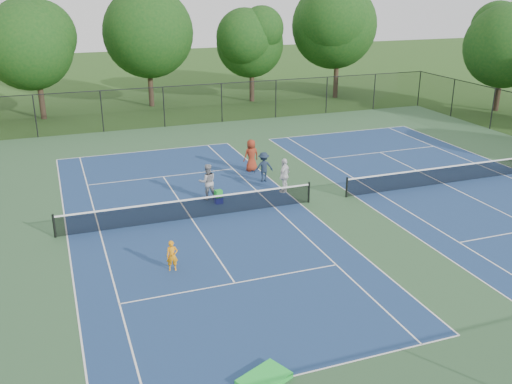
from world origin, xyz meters
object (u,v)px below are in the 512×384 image
object	(u,v)px
tree_back_c	(252,39)
ball_crate	(219,200)
ball_hopper	(219,194)
instructor	(208,182)
bystander_b	(264,167)
tree_back_d	(339,22)
bystander_a	(284,175)
tree_side_e	(506,40)
tree_back_b	(147,28)
tree_back_a	(34,41)
bystander_c	(251,155)
child_player	(172,256)

from	to	relation	value
tree_back_c	ball_crate	world-z (taller)	tree_back_c
ball_crate	ball_hopper	xyz separation A→B (m)	(0.00, 0.00, 0.34)
instructor	bystander_b	world-z (taller)	instructor
tree_back_d	bystander_a	xyz separation A→B (m)	(-14.59, -22.18, -5.91)
instructor	bystander_b	size ratio (longest dim) A/B	1.11
tree_side_e	ball_crate	distance (m)	31.43
tree_side_e	instructor	world-z (taller)	tree_side_e
tree_back_d	instructor	size ratio (longest dim) A/B	5.67
tree_back_b	bystander_b	distance (m)	23.06
tree_back_a	instructor	world-z (taller)	tree_back_a
instructor	bystander_c	distance (m)	5.02
child_player	ball_hopper	distance (m)	7.07
tree_back_d	bystander_a	world-z (taller)	tree_back_d
child_player	ball_hopper	bearing A→B (deg)	68.80
ball_hopper	tree_back_d	bearing A→B (deg)	51.02
tree_back_c	ball_crate	distance (m)	26.24
tree_back_b	instructor	bearing A→B (deg)	-93.80
tree_back_d	bystander_b	world-z (taller)	tree_back_d
child_player	tree_back_b	bearing A→B (deg)	90.65
tree_back_a	bystander_a	size ratio (longest dim) A/B	5.03
child_player	instructor	xyz separation A→B (m)	(3.30, 6.82, 0.31)
bystander_c	ball_hopper	world-z (taller)	bystander_c
instructor	ball_hopper	distance (m)	0.93
bystander_c	tree_side_e	bearing A→B (deg)	-169.09
instructor	tree_back_a	bearing A→B (deg)	-67.32
tree_back_b	tree_side_e	xyz separation A→B (m)	(27.00, -12.00, -0.79)
tree_back_c	tree_side_e	world-z (taller)	tree_side_e
child_player	ball_crate	size ratio (longest dim) A/B	3.25
tree_back_d	child_player	bearing A→B (deg)	-127.40
tree_side_e	child_player	distance (m)	37.29
tree_back_d	ball_crate	distance (m)	29.77
tree_side_e	instructor	bearing A→B (deg)	-157.57
ball_crate	instructor	bearing A→B (deg)	113.46
ball_crate	ball_hopper	distance (m)	0.34
child_player	instructor	distance (m)	7.59
tree_side_e	tree_back_b	bearing A→B (deg)	156.04
bystander_c	bystander_b	bearing A→B (deg)	82.85
tree_back_b	child_player	bearing A→B (deg)	-99.06
bystander_c	instructor	bearing A→B (deg)	37.09
ball_crate	tree_back_a	bearing A→B (deg)	108.96
tree_back_d	bystander_a	bearing A→B (deg)	-123.33
tree_back_a	instructor	bearing A→B (deg)	-71.20
tree_side_e	instructor	distance (m)	31.30
tree_back_d	bystander_b	bearing A→B (deg)	-126.53
ball_hopper	ball_crate	bearing A→B (deg)	0.00
tree_back_c	bystander_c	distance (m)	21.01
tree_back_c	tree_back_b	bearing A→B (deg)	173.66
child_player	ball_crate	xyz separation A→B (m)	(3.63, 6.06, -0.44)
tree_side_e	tree_back_d	bearing A→B (deg)	135.00
tree_back_c	bystander_b	bearing A→B (deg)	-108.22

